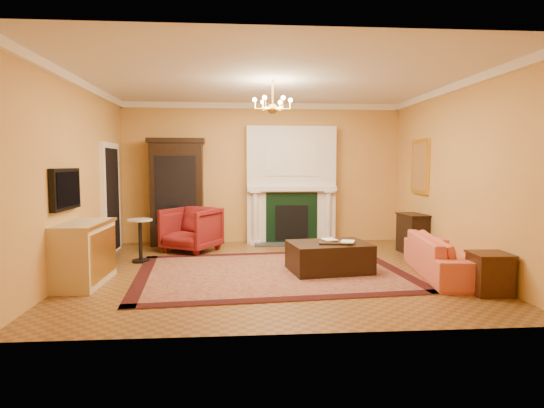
{
  "coord_description": "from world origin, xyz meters",
  "views": [
    {
      "loc": [
        -0.56,
        -7.13,
        1.69
      ],
      "look_at": [
        0.01,
        0.3,
        1.04
      ],
      "focal_mm": 30.0,
      "sensor_mm": 36.0,
      "label": 1
    }
  ],
  "objects": [
    {
      "name": "floor",
      "position": [
        0.0,
        0.0,
        -0.01
      ],
      "size": [
        6.0,
        5.5,
        0.02
      ],
      "primitive_type": "cube",
      "color": "brown",
      "rests_on": "ground"
    },
    {
      "name": "ceiling",
      "position": [
        0.0,
        0.0,
        3.01
      ],
      "size": [
        6.0,
        5.5,
        0.02
      ],
      "primitive_type": "cube",
      "color": "silver",
      "rests_on": "wall_back"
    },
    {
      "name": "wall_back",
      "position": [
        0.0,
        2.76,
        1.5
      ],
      "size": [
        6.0,
        0.02,
        3.0
      ],
      "primitive_type": "cube",
      "color": "gold",
      "rests_on": "floor"
    },
    {
      "name": "wall_front",
      "position": [
        0.0,
        -2.76,
        1.5
      ],
      "size": [
        6.0,
        0.02,
        3.0
      ],
      "primitive_type": "cube",
      "color": "gold",
      "rests_on": "floor"
    },
    {
      "name": "wall_left",
      "position": [
        -3.01,
        0.0,
        1.5
      ],
      "size": [
        0.02,
        5.5,
        3.0
      ],
      "primitive_type": "cube",
      "color": "gold",
      "rests_on": "floor"
    },
    {
      "name": "wall_right",
      "position": [
        3.01,
        0.0,
        1.5
      ],
      "size": [
        0.02,
        5.5,
        3.0
      ],
      "primitive_type": "cube",
      "color": "gold",
      "rests_on": "floor"
    },
    {
      "name": "fireplace",
      "position": [
        0.6,
        2.57,
        1.19
      ],
      "size": [
        1.9,
        0.7,
        2.5
      ],
      "color": "silver",
      "rests_on": "wall_back"
    },
    {
      "name": "crown_molding",
      "position": [
        0.0,
        0.96,
        2.94
      ],
      "size": [
        6.0,
        5.5,
        0.12
      ],
      "color": "white",
      "rests_on": "ceiling"
    },
    {
      "name": "doorway",
      "position": [
        -2.95,
        1.7,
        1.05
      ],
      "size": [
        0.08,
        1.05,
        2.1
      ],
      "color": "white",
      "rests_on": "wall_left"
    },
    {
      "name": "tv_panel",
      "position": [
        -2.95,
        -0.6,
        1.35
      ],
      "size": [
        0.09,
        0.95,
        0.58
      ],
      "color": "black",
      "rests_on": "wall_left"
    },
    {
      "name": "gilt_mirror",
      "position": [
        2.97,
        1.4,
        1.65
      ],
      "size": [
        0.06,
        0.76,
        1.05
      ],
      "color": "gold",
      "rests_on": "wall_right"
    },
    {
      "name": "chandelier",
      "position": [
        -0.0,
        0.0,
        2.61
      ],
      "size": [
        0.63,
        0.55,
        0.53
      ],
      "color": "gold",
      "rests_on": "ceiling"
    },
    {
      "name": "oriental_rug",
      "position": [
        -0.03,
        -0.15,
        0.01
      ],
      "size": [
        4.38,
        3.43,
        0.02
      ],
      "primitive_type": "cube",
      "rotation": [
        0.0,
        0.0,
        0.08
      ],
      "color": "#460F0F",
      "rests_on": "floor"
    },
    {
      "name": "china_cabinet",
      "position": [
        -1.81,
        2.49,
        1.07
      ],
      "size": [
        1.08,
        0.51,
        2.13
      ],
      "primitive_type": "cube",
      "rotation": [
        0.0,
        0.0,
        0.02
      ],
      "color": "black",
      "rests_on": "floor"
    },
    {
      "name": "wingback_armchair",
      "position": [
        -1.45,
        1.72,
        0.47
      ],
      "size": [
        1.23,
        1.21,
        0.94
      ],
      "primitive_type": "imported",
      "rotation": [
        0.0,
        0.0,
        -0.53
      ],
      "color": "maroon",
      "rests_on": "floor"
    },
    {
      "name": "pedestal_table",
      "position": [
        -2.24,
        0.81,
        0.44
      ],
      "size": [
        0.42,
        0.42,
        0.75
      ],
      "color": "black",
      "rests_on": "floor"
    },
    {
      "name": "commode",
      "position": [
        -2.73,
        -0.63,
        0.44
      ],
      "size": [
        0.59,
        1.2,
        0.88
      ],
      "primitive_type": "cube",
      "rotation": [
        0.0,
        0.0,
        -0.03
      ],
      "color": "#BDAF8A",
      "rests_on": "floor"
    },
    {
      "name": "coral_sofa",
      "position": [
        2.6,
        -0.58,
        0.41
      ],
      "size": [
        0.91,
        2.15,
        0.82
      ],
      "primitive_type": "imported",
      "rotation": [
        0.0,
        0.0,
        1.42
      ],
      "color": "#C5493E",
      "rests_on": "floor"
    },
    {
      "name": "end_table",
      "position": [
        2.72,
        -1.55,
        0.26
      ],
      "size": [
        0.47,
        0.47,
        0.52
      ],
      "primitive_type": "cube",
      "rotation": [
        0.0,
        0.0,
        -0.05
      ],
      "color": "#371F0F",
      "rests_on": "floor"
    },
    {
      "name": "console_table",
      "position": [
        2.78,
        1.21,
        0.36
      ],
      "size": [
        0.43,
        0.69,
        0.73
      ],
      "primitive_type": "cube",
      "rotation": [
        0.0,
        0.0,
        0.1
      ],
      "color": "black",
      "rests_on": "floor"
    },
    {
      "name": "leather_ottoman",
      "position": [
        0.88,
        -0.17,
        0.24
      ],
      "size": [
        1.32,
        1.04,
        0.45
      ],
      "primitive_type": "cube",
      "rotation": [
        0.0,
        0.0,
        0.14
      ],
      "color": "black",
      "rests_on": "oriental_rug"
    },
    {
      "name": "ottoman_tray",
      "position": [
        0.93,
        -0.24,
        0.48
      ],
      "size": [
        0.49,
        0.41,
        0.03
      ],
      "primitive_type": "cube",
      "rotation": [
        0.0,
        0.0,
        -0.14
      ],
      "color": "black",
      "rests_on": "leather_ottoman"
    },
    {
      "name": "book_a",
      "position": [
        0.79,
        -0.17,
        0.63
      ],
      "size": [
        0.19,
        0.06,
        0.26
      ],
      "primitive_type": "imported",
      "rotation": [
        0.0,
        0.0,
        0.21
      ],
      "color": "gray",
      "rests_on": "ottoman_tray"
    },
    {
      "name": "book_b",
      "position": [
        1.04,
        -0.3,
        0.63
      ],
      "size": [
        0.2,
        0.09,
        0.27
      ],
      "primitive_type": "imported",
      "rotation": [
        0.0,
        0.0,
        -0.35
      ],
      "color": "gray",
      "rests_on": "ottoman_tray"
    },
    {
      "name": "topiary_left",
      "position": [
        -0.1,
        2.53,
        1.49
      ],
      "size": [
        0.18,
        0.18,
        0.47
      ],
      "color": "gray",
      "rests_on": "fireplace"
    },
    {
      "name": "topiary_right",
      "position": [
        1.23,
        2.53,
        1.49
      ],
      "size": [
        0.17,
        0.17,
        0.47
      ],
      "color": "gray",
      "rests_on": "fireplace"
    }
  ]
}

